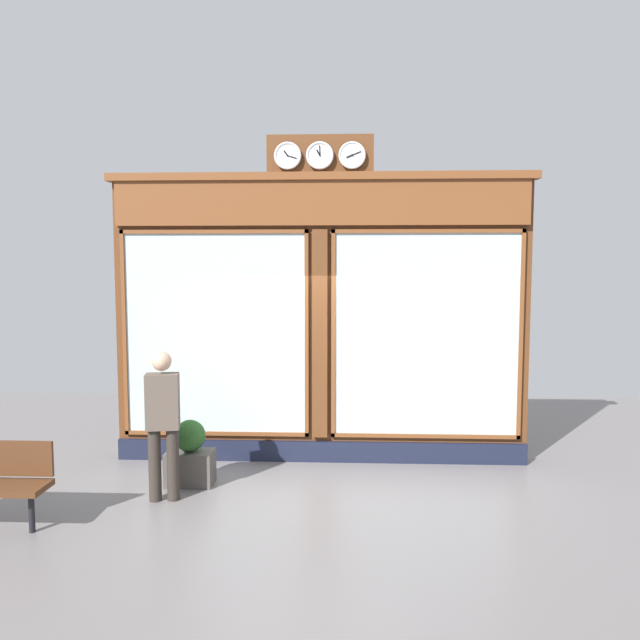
% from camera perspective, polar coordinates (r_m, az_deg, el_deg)
% --- Properties ---
extents(ground_plane, '(14.00, 14.00, 0.00)m').
position_cam_1_polar(ground_plane, '(5.89, -1.31, -21.47)').
color(ground_plane, slate).
extents(shop_facade, '(5.60, 0.42, 4.32)m').
position_cam_1_polar(shop_facade, '(8.22, 0.04, 0.20)').
color(shop_facade, '#5B3319').
rests_on(shop_facade, ground_plane).
extents(pedestrian, '(0.39, 0.28, 1.69)m').
position_cam_1_polar(pedestrian, '(7.12, -14.41, -8.91)').
color(pedestrian, '#312A24').
rests_on(pedestrian, ground_plane).
extents(planter_box, '(0.56, 0.36, 0.41)m').
position_cam_1_polar(planter_box, '(7.75, -11.99, -13.30)').
color(planter_box, '#4C4742').
rests_on(planter_box, ground_plane).
extents(planter_shrub, '(0.38, 0.38, 0.38)m').
position_cam_1_polar(planter_shrub, '(7.63, -12.04, -10.49)').
color(planter_shrub, '#285623').
rests_on(planter_shrub, planter_box).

